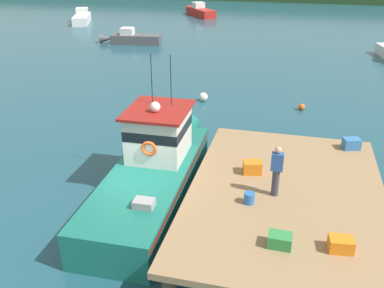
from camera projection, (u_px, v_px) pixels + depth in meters
name	position (u px, v px, depth m)	size (l,w,h in m)	color
ground_plane	(143.00, 204.00, 14.89)	(200.00, 200.00, 0.00)	#1E4C5B
dock	(286.00, 195.00, 13.39)	(6.00, 9.00, 1.20)	#4C3D2D
main_fishing_boat	(155.00, 168.00, 15.16)	(2.70, 9.84, 4.80)	#196B5B
crate_stack_mid_dock	(341.00, 244.00, 10.71)	(0.60, 0.44, 0.36)	orange
crate_single_far	(280.00, 240.00, 10.87)	(0.60, 0.44, 0.35)	#2D8442
crate_stack_near_edge	(351.00, 144.00, 16.05)	(0.60, 0.44, 0.41)	#3370B2
crate_single_by_cleat	(252.00, 167.00, 14.34)	(0.60, 0.44, 0.42)	orange
bait_bucket	(249.00, 198.00, 12.68)	(0.32, 0.32, 0.34)	#2866B2
deckhand_by_the_boat	(277.00, 170.00, 12.81)	(0.36, 0.22, 1.63)	#383842
moored_boat_far_left	(82.00, 18.00, 48.85)	(3.37, 6.27, 1.59)	white
moored_boat_outer_mooring	(132.00, 38.00, 38.48)	(5.63, 1.94, 1.41)	#4C4C51
moored_boat_far_right	(200.00, 11.00, 53.40)	(4.93, 5.69, 1.60)	red
mooring_buoy_spare_mooring	(302.00, 107.00, 23.20)	(0.36, 0.36, 0.36)	#EA5B19
mooring_buoy_channel_marker	(203.00, 97.00, 24.50)	(0.51, 0.51, 0.51)	silver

